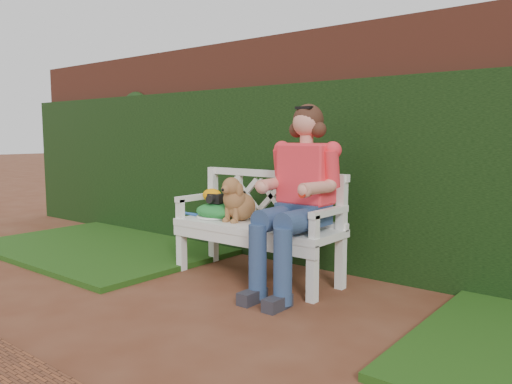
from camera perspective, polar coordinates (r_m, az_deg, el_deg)
The scene contains 11 objects.
ground at distance 3.38m, azimuth -5.00°, elevation -14.81°, with size 60.00×60.00×0.00m, color #542817.
brick_wall at distance 4.70m, azimuth 11.12°, elevation 4.86°, with size 10.00×0.30×2.20m, color brown.
ivy_hedge at distance 4.52m, azimuth 9.76°, elevation 1.66°, with size 10.00×0.18×1.70m, color #1F3C14.
grass_left at distance 5.70m, azimuth -16.34°, elevation -5.91°, with size 2.60×2.00×0.05m, color #204115.
garden_bench at distance 4.28m, azimuth 0.00°, elevation -6.79°, with size 1.58×0.60×0.48m, color white, non-canonical shape.
seated_woman at distance 3.90m, azimuth 5.31°, elevation -0.72°, with size 0.62×0.83×1.47m, color red, non-canonical shape.
dog at distance 4.35m, azimuth -1.99°, elevation -0.75°, with size 0.26×0.36×0.39m, color olive, non-canonical shape.
tennis_racket at distance 4.53m, azimuth -5.34°, elevation -2.81°, with size 0.57×0.24×0.03m, color silver, non-canonical shape.
green_bag at distance 4.50m, azimuth -4.49°, elevation -2.13°, with size 0.41×0.32×0.14m, color #2A7133, non-canonical shape.
camera_item at distance 4.47m, azimuth -4.60°, elevation -0.73°, with size 0.13×0.10×0.08m, color black.
baseball_glove at distance 4.53m, azimuth -5.04°, elevation -0.39°, with size 0.20×0.14×0.12m, color orange.
Camera 1 is at (2.18, -2.27, 1.23)m, focal length 35.00 mm.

